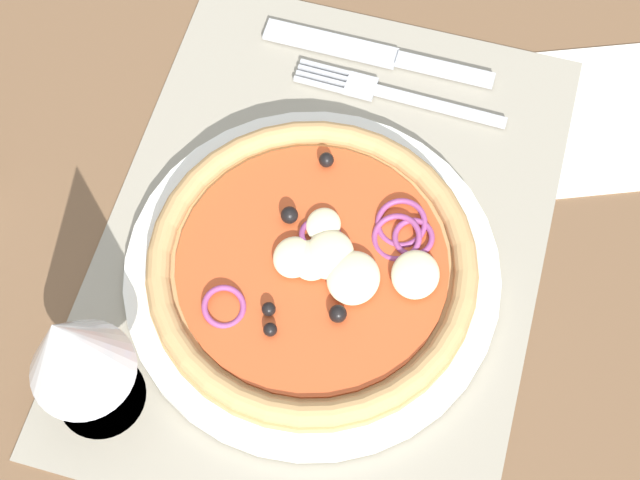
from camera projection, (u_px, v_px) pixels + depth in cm
name	position (u px, v px, depth cm)	size (l,w,h in cm)	color
ground_plane	(323.00, 250.00, 77.22)	(190.00, 140.00, 2.40)	brown
placemat	(323.00, 243.00, 75.95)	(44.38, 33.60, 0.40)	gray
plate	(317.00, 276.00, 73.89)	(28.40, 28.40, 1.20)	silver
pizza	(319.00, 266.00, 72.36)	(24.76, 24.76, 2.63)	tan
fork	(388.00, 93.00, 81.38)	(2.36, 18.04, 0.44)	#B2B5BA
knife	(376.00, 54.00, 83.04)	(2.10, 20.01, 0.62)	#B2B5BA
wine_glass	(70.00, 351.00, 61.67)	(7.20, 7.20, 14.90)	silver
napkin	(592.00, 118.00, 80.85)	(14.05, 12.65, 0.36)	silver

